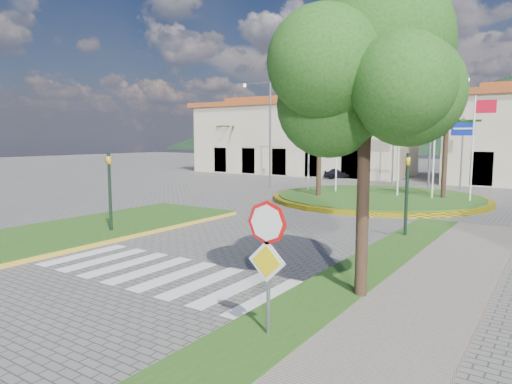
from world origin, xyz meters
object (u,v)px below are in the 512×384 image
Objects in this scene: car_dark_a at (342,173)px; stop_sign at (267,248)px; roundabout_island at (378,197)px; deciduous_tree at (367,72)px; white_van at (283,169)px.

stop_sign is at bearing -168.39° from car_dark_a.
deciduous_tree is (5.50, -17.00, 5.00)m from roundabout_island.
stop_sign is 34.36m from car_dark_a.
roundabout_island reaches higher than stop_sign.
car_dark_a is at bearing 122.36° from roundabout_island.
roundabout_island is 20.69m from stop_sign.
deciduous_tree is at bearing -165.39° from car_dark_a.
roundabout_island is at bearing -157.32° from car_dark_a.
roundabout_island is 4.07× the size of car_dark_a.
deciduous_tree reaches higher than roundabout_island.
roundabout_island is 14.16m from car_dark_a.
roundabout_island is at bearing -138.83° from white_van.
stop_sign is 0.63× the size of white_van.
stop_sign is (4.90, -20.04, 1.62)m from roundabout_island.
white_van is (-19.66, 29.64, -4.59)m from deciduous_tree.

